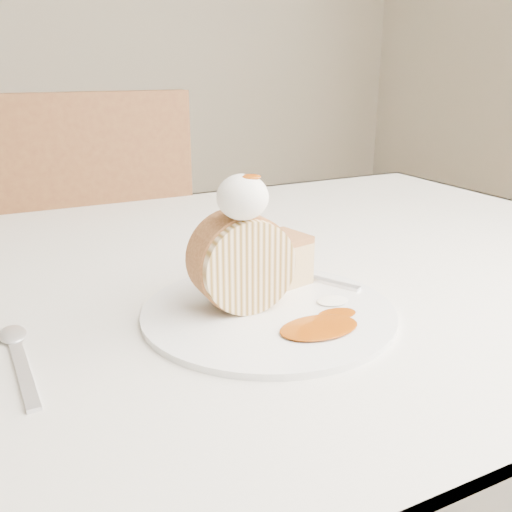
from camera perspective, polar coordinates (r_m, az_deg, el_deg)
name	(u,v)px	position (r m, az deg, el deg)	size (l,w,h in m)	color
table	(206,335)	(0.78, -5.07, -7.86)	(1.40, 0.90, 0.75)	silver
chair_far	(78,284)	(1.31, -17.39, -2.67)	(0.46, 0.46, 0.96)	brown
plate	(269,312)	(0.61, 1.26, -5.61)	(0.27, 0.27, 0.01)	white
roulade_slice	(242,262)	(0.60, -1.46, -0.59)	(0.10, 0.10, 0.06)	#FCE0AF
cake_chunk	(279,262)	(0.68, 2.36, -0.65)	(0.06, 0.06, 0.05)	#B47644
whipped_cream	(243,197)	(0.57, -1.36, 5.90)	(0.05, 0.05, 0.05)	white
caramel_drizzle	(249,171)	(0.56, -0.75, 8.48)	(0.03, 0.02, 0.01)	#8F3A05
caramel_pool	(319,327)	(0.57, 6.31, -7.09)	(0.08, 0.05, 0.00)	#8F3A05
fork	(316,279)	(0.70, 6.02, -2.28)	(0.02, 0.16, 0.00)	silver
spoon	(24,374)	(0.54, -22.19, -10.85)	(0.02, 0.15, 0.00)	silver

